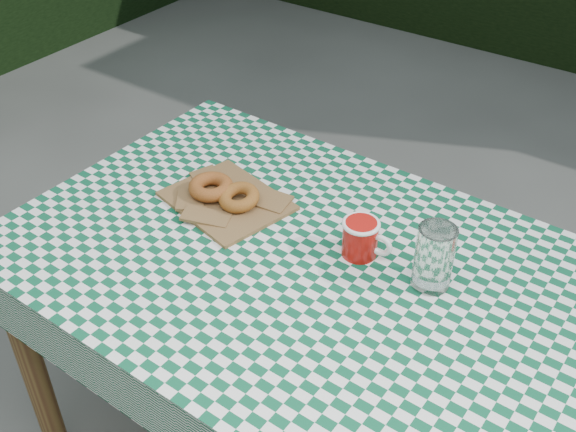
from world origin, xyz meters
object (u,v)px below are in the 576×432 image
(paper_bag, at_px, (227,200))
(drinking_glass, at_px, (434,257))
(table, at_px, (299,379))
(coffee_mug, at_px, (360,238))

(paper_bag, xyz_separation_m, drinking_glass, (0.51, 0.02, 0.06))
(drinking_glass, bearing_deg, table, -161.46)
(table, relative_size, coffee_mug, 8.40)
(coffee_mug, height_order, drinking_glass, drinking_glass)
(coffee_mug, bearing_deg, drinking_glass, -4.04)
(paper_bag, relative_size, coffee_mug, 1.82)
(table, bearing_deg, drinking_glass, 19.76)
(table, xyz_separation_m, paper_bag, (-0.25, 0.07, 0.39))
(table, bearing_deg, paper_bag, 166.08)
(coffee_mug, bearing_deg, table, -140.81)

